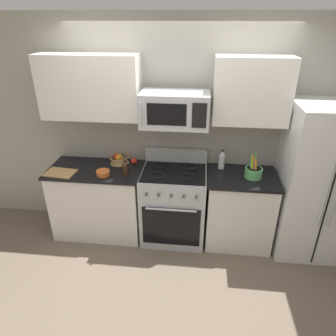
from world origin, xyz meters
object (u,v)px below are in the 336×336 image
fruit_basket (119,159)px  bottle_vinegar (222,160)px  refrigerator (318,183)px  microwave (175,109)px  utensil_crock (253,172)px  bottle_soy (125,168)px  prep_bowl (103,173)px  apple_loose (134,161)px  cutting_board (60,173)px  range_oven (174,204)px

fruit_basket → bottle_vinegar: size_ratio=1.02×
refrigerator → microwave: size_ratio=2.43×
utensil_crock → bottle_soy: (-1.45, -0.10, 0.02)m
refrigerator → prep_bowl: (-2.41, -0.13, 0.05)m
bottle_soy → prep_bowl: size_ratio=1.17×
bottle_vinegar → utensil_crock: bearing=-29.0°
apple_loose → prep_bowl: size_ratio=0.49×
cutting_board → prep_bowl: size_ratio=2.17×
range_oven → microwave: (-0.00, 0.03, 1.18)m
fruit_basket → apple_loose: 0.19m
refrigerator → apple_loose: 2.13m
bottle_soy → prep_bowl: bearing=-171.3°
refrigerator → utensil_crock: bearing=179.6°
refrigerator → microwave: bearing=178.4°
microwave → apple_loose: bearing=163.6°
apple_loose → prep_bowl: (-0.29, -0.33, -0.01)m
range_oven → microwave: 1.18m
refrigerator → microwave: 1.78m
prep_bowl → range_oven: bearing=10.7°
utensil_crock → refrigerator: bearing=-0.4°
fruit_basket → cutting_board: (-0.61, -0.36, -0.04)m
utensil_crock → apple_loose: (-1.41, 0.19, -0.03)m
cutting_board → bottle_soy: bearing=4.0°
range_oven → bottle_vinegar: bottle_vinegar is taller
bottle_soy → prep_bowl: (-0.25, -0.04, -0.05)m
bottle_soy → bottle_vinegar: (1.10, 0.29, 0.03)m
microwave → bottle_soy: 0.87m
range_oven → prep_bowl: (-0.80, -0.15, 0.47)m
utensil_crock → prep_bowl: utensil_crock is taller
range_oven → bottle_vinegar: 0.80m
microwave → utensil_crock: microwave is taller
cutting_board → prep_bowl: (0.51, 0.01, 0.02)m
utensil_crock → bottle_vinegar: bearing=151.0°
bottle_vinegar → prep_bowl: bearing=-166.2°
utensil_crock → cutting_board: size_ratio=0.94×
range_oven → bottle_soy: bearing=-168.3°
range_oven → utensil_crock: (0.90, -0.01, 0.50)m
cutting_board → prep_bowl: prep_bowl is taller
microwave → cutting_board: (-1.31, -0.19, -0.74)m
cutting_board → bottle_soy: 0.77m
range_oven → cutting_board: (-1.31, -0.17, 0.44)m
bottle_soy → range_oven: bearing=11.7°
utensil_crock → bottle_vinegar: 0.40m
cutting_board → apple_loose: bearing=23.3°
range_oven → apple_loose: bearing=160.9°
apple_loose → cutting_board: 0.87m
bottle_vinegar → prep_bowl: size_ratio=1.51×
cutting_board → refrigerator: bearing=2.9°
microwave → bottle_vinegar: bearing=15.4°
microwave → fruit_basket: 1.00m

